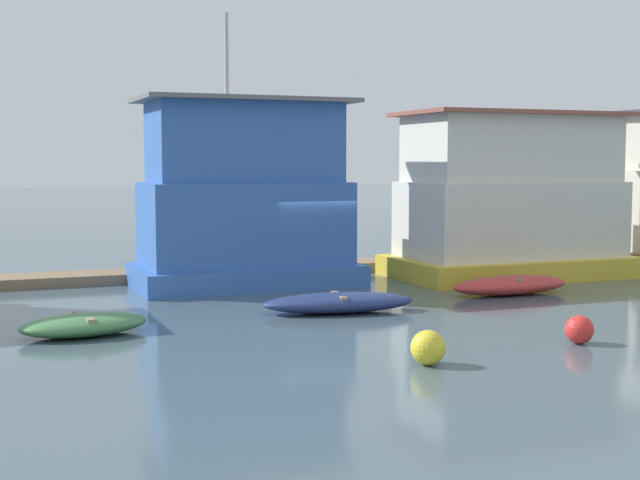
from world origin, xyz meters
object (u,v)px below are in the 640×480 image
object	(u,v)px
dinghy_navy	(339,303)
buoy_red	(579,330)
buoy_yellow	(428,348)
houseboat_blue	(245,201)
dinghy_red	(511,285)
dinghy_green	(84,325)
houseboat_yellow	(511,201)

from	to	relation	value
dinghy_navy	buoy_red	distance (m)	5.98
buoy_red	buoy_yellow	size ratio (longest dim) A/B	0.91
houseboat_blue	dinghy_red	xyz separation A→B (m)	(6.22, -4.36, -2.22)
dinghy_navy	buoy_yellow	distance (m)	5.71
dinghy_green	buoy_yellow	world-z (taller)	buoy_yellow
dinghy_green	houseboat_yellow	bearing A→B (deg)	19.57
dinghy_red	buoy_yellow	size ratio (longest dim) A/B	5.63
dinghy_red	buoy_yellow	world-z (taller)	buoy_yellow
houseboat_blue	houseboat_yellow	distance (m)	8.47
dinghy_red	houseboat_blue	bearing A→B (deg)	144.97
dinghy_navy	buoy_red	world-z (taller)	buoy_red
dinghy_green	buoy_yellow	distance (m)	7.39
dinghy_green	dinghy_navy	distance (m)	6.08
houseboat_blue	buoy_red	world-z (taller)	houseboat_blue
buoy_red	buoy_yellow	world-z (taller)	buoy_yellow
houseboat_blue	buoy_red	xyz separation A→B (m)	(3.77, -10.42, -2.19)
dinghy_red	buoy_red	distance (m)	6.54
dinghy_red	buoy_yellow	xyz separation A→B (m)	(-6.15, -6.59, 0.06)
dinghy_green	dinghy_red	distance (m)	11.63
houseboat_yellow	buoy_red	bearing A→B (deg)	-116.23
buoy_red	dinghy_red	bearing A→B (deg)	68.03
houseboat_blue	dinghy_green	bearing A→B (deg)	-132.09
dinghy_navy	buoy_yellow	bearing A→B (deg)	-96.72
houseboat_yellow	dinghy_red	world-z (taller)	houseboat_yellow
dinghy_navy	dinghy_red	size ratio (longest dim) A/B	1.08
dinghy_green	buoy_yellow	bearing A→B (deg)	-43.23
buoy_yellow	buoy_red	bearing A→B (deg)	8.03
dinghy_navy	buoy_red	size ratio (longest dim) A/B	6.70
dinghy_green	buoy_red	distance (m)	10.16
buoy_red	buoy_yellow	bearing A→B (deg)	-171.97
houseboat_blue	dinghy_red	distance (m)	7.91
houseboat_blue	dinghy_navy	size ratio (longest dim) A/B	2.03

